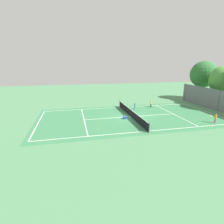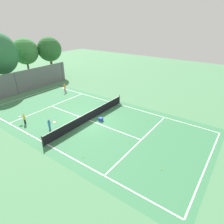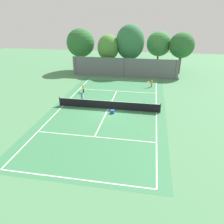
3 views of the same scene
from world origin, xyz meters
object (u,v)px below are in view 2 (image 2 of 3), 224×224
player_1 (24,119)px  tennis_ball_4 (138,124)px  player_0 (49,124)px  tennis_ball_11 (23,122)px  player_2 (65,88)px  tennis_ball_9 (111,119)px  tennis_ball_3 (130,143)px  tennis_ball_10 (148,120)px  tennis_ball_2 (90,115)px  tennis_ball_6 (161,170)px  tennis_ball_7 (132,117)px  tennis_ball_5 (83,157)px  ball_crate (101,119)px  tennis_ball_8 (113,109)px  tennis_ball_0 (87,118)px  tennis_ball_1 (55,109)px

player_1 → tennis_ball_4: size_ratio=16.78×
player_0 → tennis_ball_11: bearing=101.5°
player_2 → tennis_ball_9: 11.39m
tennis_ball_3 → player_0: bearing=109.4°
tennis_ball_4 → tennis_ball_10: bearing=-13.9°
tennis_ball_2 → tennis_ball_11: size_ratio=1.00×
tennis_ball_6 → tennis_ball_7: bearing=45.0°
tennis_ball_2 → tennis_ball_5: size_ratio=1.00×
tennis_ball_5 → tennis_ball_6: bearing=-67.7°
ball_crate → tennis_ball_8: size_ratio=6.45×
player_2 → tennis_ball_10: (-0.92, -14.34, -0.58)m
tennis_ball_2 → tennis_ball_6: (-3.57, -10.13, 0.00)m
tennis_ball_0 → tennis_ball_9: same height
player_2 → tennis_ball_8: player_2 is taller
tennis_ball_0 → tennis_ball_8: bearing=-15.0°
tennis_ball_5 → tennis_ball_9: 6.83m
player_0 → player_1: bearing=104.1°
player_1 → tennis_ball_0: size_ratio=16.78×
player_0 → tennis_ball_2: bearing=-14.0°
tennis_ball_1 → tennis_ball_7: size_ratio=1.00×
player_0 → tennis_ball_9: bearing=-34.0°
tennis_ball_1 → player_1: bearing=-176.9°
tennis_ball_8 → tennis_ball_10: (-0.02, -4.70, 0.00)m
tennis_ball_3 → tennis_ball_5: (-3.86, 1.98, 0.00)m
tennis_ball_2 → tennis_ball_3: bearing=-107.3°
tennis_ball_2 → tennis_ball_11: (-5.46, 4.88, 0.00)m
player_2 → tennis_ball_1: 6.49m
player_1 → tennis_ball_2: (5.50, -4.34, -0.55)m
player_1 → tennis_ball_0: bearing=-43.6°
player_2 → ball_crate: 11.07m
tennis_ball_8 → tennis_ball_9: bearing=-149.6°
tennis_ball_3 → tennis_ball_4: bearing=17.4°
tennis_ball_6 → tennis_ball_10: (6.40, 4.30, 0.00)m
tennis_ball_0 → tennis_ball_11: bearing=132.8°
player_0 → tennis_ball_1: size_ratio=17.88×
player_2 → tennis_ball_7: (-1.30, -12.64, -0.58)m
tennis_ball_0 → player_1: bearing=136.4°
tennis_ball_5 → tennis_ball_11: bearing=87.4°
tennis_ball_4 → tennis_ball_8: same height
player_2 → tennis_ball_4: player_2 is taller
tennis_ball_7 → tennis_ball_8: bearing=82.3°
player_1 → tennis_ball_9: player_1 is taller
player_1 → tennis_ball_5: size_ratio=16.78×
player_0 → tennis_ball_10: 10.30m
tennis_ball_2 → tennis_ball_7: (2.44, -4.12, 0.00)m
tennis_ball_7 → tennis_ball_6: bearing=-135.0°
tennis_ball_4 → tennis_ball_9: bearing=102.1°
tennis_ball_4 → tennis_ball_7: 1.76m
player_1 → tennis_ball_2: player_1 is taller
ball_crate → tennis_ball_0: size_ratio=6.45×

